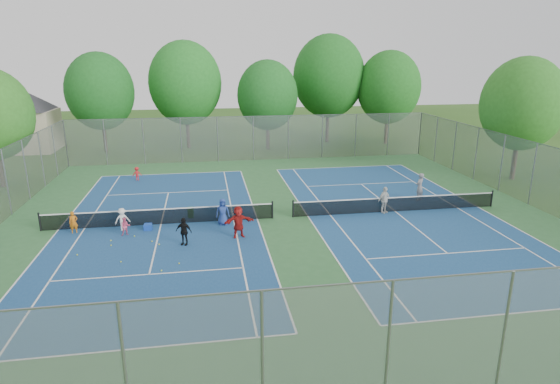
% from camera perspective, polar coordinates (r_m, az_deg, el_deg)
% --- Properties ---
extents(ground, '(120.00, 120.00, 0.00)m').
position_cam_1_polar(ground, '(27.60, 0.33, -3.17)').
color(ground, '#2B5219').
rests_on(ground, ground).
extents(court_pad, '(32.00, 32.00, 0.01)m').
position_cam_1_polar(court_pad, '(27.59, 0.33, -3.16)').
color(court_pad, '#306735').
rests_on(court_pad, ground).
extents(court_left, '(10.97, 23.77, 0.01)m').
position_cam_1_polar(court_left, '(27.38, -14.30, -3.83)').
color(court_left, navy).
rests_on(court_left, court_pad).
extents(court_right, '(10.97, 23.77, 0.01)m').
position_cam_1_polar(court_right, '(29.51, 13.87, -2.32)').
color(court_right, navy).
rests_on(court_right, court_pad).
extents(net_left, '(12.87, 0.10, 0.91)m').
position_cam_1_polar(net_left, '(27.23, -14.37, -2.96)').
color(net_left, black).
rests_on(net_left, ground).
extents(net_right, '(12.87, 0.10, 0.91)m').
position_cam_1_polar(net_right, '(29.38, 13.93, -1.51)').
color(net_right, black).
rests_on(net_right, ground).
extents(fence_north, '(32.00, 0.10, 4.00)m').
position_cam_1_polar(fence_north, '(42.49, -3.28, 6.54)').
color(fence_north, gray).
rests_on(fence_north, ground).
extents(fence_south, '(32.00, 0.10, 4.00)m').
position_cam_1_polar(fence_south, '(12.81, 13.00, -18.44)').
color(fence_south, gray).
rests_on(fence_south, ground).
extents(fence_east, '(0.10, 32.00, 4.00)m').
position_cam_1_polar(fence_east, '(33.52, 28.44, 1.91)').
color(fence_east, gray).
rests_on(fence_east, ground).
extents(house, '(11.03, 11.03, 7.30)m').
position_cam_1_polar(house, '(52.93, -29.08, 8.90)').
color(house, '#B7A88C').
rests_on(house, ground).
extents(tree_nw, '(6.40, 6.40, 9.58)m').
position_cam_1_polar(tree_nw, '(48.73, -21.10, 11.37)').
color(tree_nw, '#443326').
rests_on(tree_nw, ground).
extents(tree_nl, '(7.20, 7.20, 10.69)m').
position_cam_1_polar(tree_nl, '(48.75, -11.48, 12.89)').
color(tree_nl, '#443326').
rests_on(tree_nl, ground).
extents(tree_nc, '(6.00, 6.00, 8.85)m').
position_cam_1_polar(tree_nc, '(47.23, -1.54, 11.70)').
color(tree_nc, '#443326').
rests_on(tree_nc, ground).
extents(tree_nr, '(7.60, 7.60, 11.42)m').
position_cam_1_polar(tree_nr, '(51.45, 5.96, 13.84)').
color(tree_nr, '#443326').
rests_on(tree_nr, ground).
extents(tree_ne, '(6.60, 6.60, 9.77)m').
position_cam_1_polar(tree_ne, '(51.52, 13.12, 12.32)').
color(tree_ne, '#443326').
rests_on(tree_ne, ground).
extents(tree_side_e, '(6.00, 6.00, 9.20)m').
position_cam_1_polar(tree_side_e, '(39.48, 27.45, 9.50)').
color(tree_side_e, '#443326').
rests_on(tree_side_e, ground).
extents(ball_crate, '(0.43, 0.43, 0.34)m').
position_cam_1_polar(ball_crate, '(26.68, -15.80, -4.13)').
color(ball_crate, '#1846B7').
rests_on(ball_crate, ground).
extents(ball_hopper, '(0.34, 0.34, 0.62)m').
position_cam_1_polar(ball_hopper, '(28.04, -10.83, -2.48)').
color(ball_hopper, green).
rests_on(ball_hopper, ground).
extents(student_a, '(0.50, 0.40, 1.21)m').
position_cam_1_polar(student_a, '(27.43, -23.87, -3.41)').
color(student_a, '#C66812').
rests_on(student_a, ground).
extents(student_b, '(0.55, 0.47, 1.01)m').
position_cam_1_polar(student_b, '(26.10, -18.33, -4.02)').
color(student_b, '#DC557C').
rests_on(student_b, ground).
extents(student_c, '(0.93, 0.74, 1.26)m').
position_cam_1_polar(student_c, '(26.88, -18.67, -3.18)').
color(student_c, silver).
rests_on(student_c, ground).
extents(student_d, '(0.92, 0.65, 1.45)m').
position_cam_1_polar(student_d, '(24.01, -11.66, -4.73)').
color(student_d, black).
rests_on(student_d, ground).
extents(student_e, '(0.75, 0.49, 1.54)m').
position_cam_1_polar(student_e, '(26.45, -7.00, -2.41)').
color(student_e, navy).
rests_on(student_e, ground).
extents(student_f, '(1.65, 0.78, 1.71)m').
position_cam_1_polar(student_f, '(24.53, -5.07, -3.65)').
color(student_f, maroon).
rests_on(student_f, ground).
extents(child_far_baseline, '(0.71, 0.44, 1.05)m').
position_cam_1_polar(child_far_baseline, '(37.30, -17.03, 2.14)').
color(child_far_baseline, red).
rests_on(child_far_baseline, ground).
extents(instructor, '(0.80, 0.74, 1.84)m').
position_cam_1_polar(instructor, '(31.98, 16.66, 0.60)').
color(instructor, gray).
rests_on(instructor, ground).
extents(teen_court_b, '(1.04, 0.78, 1.65)m').
position_cam_1_polar(teen_court_b, '(28.88, 12.60, -0.96)').
color(teen_court_b, silver).
rests_on(teen_court_b, ground).
extents(tennis_ball_0, '(0.07, 0.07, 0.07)m').
position_cam_1_polar(tennis_ball_0, '(22.15, -12.19, -8.55)').
color(tennis_ball_0, '#CFD732').
rests_on(tennis_ball_0, ground).
extents(tennis_ball_1, '(0.07, 0.07, 0.07)m').
position_cam_1_polar(tennis_ball_1, '(21.64, -14.25, -9.31)').
color(tennis_ball_1, '#BFE034').
rests_on(tennis_ball_1, ground).
extents(tennis_ball_2, '(0.07, 0.07, 0.07)m').
position_cam_1_polar(tennis_ball_2, '(25.69, -19.91, -5.63)').
color(tennis_ball_2, '#CDDE33').
rests_on(tennis_ball_2, ground).
extents(tennis_ball_3, '(0.07, 0.07, 0.07)m').
position_cam_1_polar(tennis_ball_3, '(25.08, -19.91, -6.16)').
color(tennis_ball_3, '#B7CB2F').
rests_on(tennis_ball_3, ground).
extents(tennis_ball_4, '(0.07, 0.07, 0.07)m').
position_cam_1_polar(tennis_ball_4, '(24.96, -15.34, -5.86)').
color(tennis_ball_4, gold).
rests_on(tennis_ball_4, ground).
extents(tennis_ball_5, '(0.07, 0.07, 0.07)m').
position_cam_1_polar(tennis_ball_5, '(24.49, -14.52, -6.23)').
color(tennis_ball_5, gold).
rests_on(tennis_ball_5, ground).
extents(tennis_ball_6, '(0.07, 0.07, 0.07)m').
position_cam_1_polar(tennis_ball_6, '(24.53, -23.48, -7.08)').
color(tennis_ball_6, '#BDCC2F').
rests_on(tennis_ball_6, ground).
extents(tennis_ball_7, '(0.07, 0.07, 0.07)m').
position_cam_1_polar(tennis_ball_7, '(23.03, -18.82, -8.09)').
color(tennis_ball_7, '#AEC42D').
rests_on(tennis_ball_7, ground).
extents(tennis_ball_8, '(0.07, 0.07, 0.07)m').
position_cam_1_polar(tennis_ball_8, '(25.91, -17.32, -5.19)').
color(tennis_ball_8, '#AECF30').
rests_on(tennis_ball_8, ground).
extents(tennis_ball_9, '(0.07, 0.07, 0.07)m').
position_cam_1_polar(tennis_ball_9, '(24.70, -11.34, -5.82)').
color(tennis_ball_9, '#ACCF30').
rests_on(tennis_ball_9, ground).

